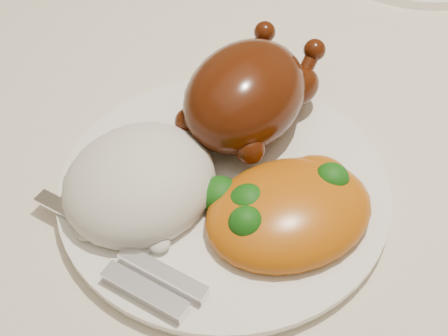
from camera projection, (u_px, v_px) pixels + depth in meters
dining_table at (204, 207)px, 0.65m from camera, size 1.60×0.90×0.76m
tablecloth at (202, 160)px, 0.60m from camera, size 1.73×1.03×0.18m
dinner_plate at (224, 188)px, 0.53m from camera, size 0.36×0.36×0.01m
roast_chicken at (247, 93)px, 0.54m from camera, size 0.17×0.14×0.08m
rice_mound at (140, 183)px, 0.51m from camera, size 0.15×0.14×0.07m
mac_and_cheese at (287, 208)px, 0.49m from camera, size 0.16×0.13×0.05m
cutlery at (136, 261)px, 0.47m from camera, size 0.07×0.17×0.01m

